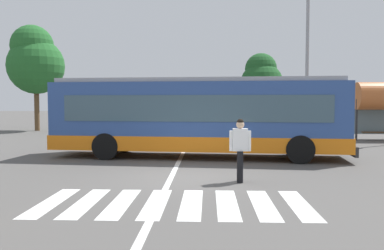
{
  "coord_description": "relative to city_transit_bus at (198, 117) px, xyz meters",
  "views": [
    {
      "loc": [
        0.74,
        -11.73,
        2.18
      ],
      "look_at": [
        0.13,
        3.5,
        1.3
      ],
      "focal_mm": 38.25,
      "sensor_mm": 36.0,
      "label": 1
    }
  ],
  "objects": [
    {
      "name": "city_transit_bus",
      "position": [
        0.0,
        0.0,
        0.0
      ],
      "size": [
        11.49,
        3.65,
        3.06
      ],
      "color": "black",
      "rests_on": "ground_plane"
    },
    {
      "name": "pedestrian_crossing_street",
      "position": [
        1.25,
        -4.9,
        -0.62
      ],
      "size": [
        0.58,
        0.39,
        1.72
      ],
      "color": "black",
      "rests_on": "ground_plane"
    },
    {
      "name": "background_tree_left",
      "position": [
        -12.41,
        13.98,
        3.62
      ],
      "size": [
        4.13,
        4.13,
        7.79
      ],
      "color": "brown",
      "rests_on": "ground_plane"
    },
    {
      "name": "parked_car_teal",
      "position": [
        0.75,
        12.35,
        -0.82
      ],
      "size": [
        1.92,
        4.52,
        1.35
      ],
      "color": "black",
      "rests_on": "ground_plane"
    },
    {
      "name": "parked_car_charcoal",
      "position": [
        -1.94,
        12.31,
        -0.82
      ],
      "size": [
        1.96,
        4.55,
        1.35
      ],
      "color": "black",
      "rests_on": "ground_plane"
    },
    {
      "name": "parked_car_silver",
      "position": [
        -7.23,
        12.28,
        -0.82
      ],
      "size": [
        2.04,
        4.58,
        1.35
      ],
      "color": "black",
      "rests_on": "ground_plane"
    },
    {
      "name": "ground_plane",
      "position": [
        -0.35,
        -4.16,
        -1.59
      ],
      "size": [
        160.0,
        160.0,
        0.0
      ],
      "primitive_type": "plane",
      "color": "#514F4C"
    },
    {
      "name": "twin_arm_street_lamp",
      "position": [
        6.23,
        8.69,
        4.23
      ],
      "size": [
        5.11,
        0.32,
        9.45
      ],
      "color": "#939399",
      "rests_on": "ground_plane"
    },
    {
      "name": "crosswalk_painted_stripes",
      "position": [
        -0.34,
        -7.3,
        -1.58
      ],
      "size": [
        5.76,
        2.61,
        0.01
      ],
      "color": "silver",
      "rests_on": "ground_plane"
    },
    {
      "name": "lane_center_line",
      "position": [
        -0.67,
        -2.16,
        -1.58
      ],
      "size": [
        0.16,
        24.0,
        0.01
      ],
      "primitive_type": "cube",
      "color": "silver",
      "rests_on": "ground_plane"
    },
    {
      "name": "parked_car_black",
      "position": [
        3.45,
        12.63,
        -0.82
      ],
      "size": [
        1.88,
        4.51,
        1.35
      ],
      "color": "black",
      "rests_on": "ground_plane"
    },
    {
      "name": "parked_car_red",
      "position": [
        -4.74,
        12.6,
        -0.82
      ],
      "size": [
        1.96,
        4.54,
        1.35
      ],
      "color": "black",
      "rests_on": "ground_plane"
    },
    {
      "name": "background_tree_right",
      "position": [
        4.6,
        16.81,
        2.31
      ],
      "size": [
        3.38,
        3.38,
        6.01
      ],
      "color": "brown",
      "rests_on": "ground_plane"
    }
  ]
}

